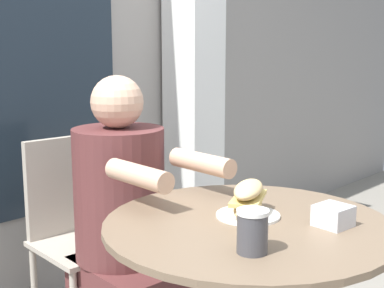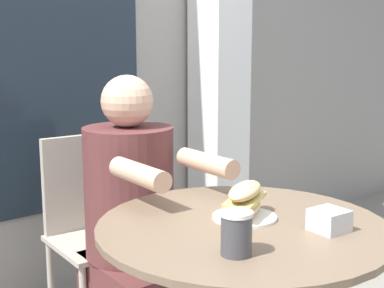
{
  "view_description": "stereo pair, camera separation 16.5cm",
  "coord_description": "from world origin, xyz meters",
  "px_view_note": "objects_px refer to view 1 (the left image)",
  "views": [
    {
      "loc": [
        -1.18,
        -0.9,
        1.25
      ],
      "look_at": [
        0.0,
        0.22,
        0.95
      ],
      "focal_mm": 50.0,
      "sensor_mm": 36.0,
      "label": 1
    },
    {
      "loc": [
        -1.06,
        -1.01,
        1.25
      ],
      "look_at": [
        0.0,
        0.22,
        0.95
      ],
      "focal_mm": 50.0,
      "sensor_mm": 36.0,
      "label": 2
    }
  ],
  "objects_px": {
    "cafe_table": "(247,284)",
    "sandwich_on_plate": "(248,201)",
    "drink_cup": "(252,231)",
    "seated_diner": "(126,248)",
    "diner_chair": "(75,221)"
  },
  "relations": [
    {
      "from": "drink_cup",
      "to": "seated_diner",
      "type": "bearing_deg",
      "value": 73.97
    },
    {
      "from": "cafe_table",
      "to": "sandwich_on_plate",
      "type": "bearing_deg",
      "value": 38.62
    },
    {
      "from": "sandwich_on_plate",
      "to": "diner_chair",
      "type": "bearing_deg",
      "value": 89.46
    },
    {
      "from": "seated_diner",
      "to": "drink_cup",
      "type": "xyz_separation_m",
      "value": [
        -0.22,
        -0.75,
        0.31
      ]
    },
    {
      "from": "seated_diner",
      "to": "sandwich_on_plate",
      "type": "distance_m",
      "value": 0.65
    },
    {
      "from": "cafe_table",
      "to": "diner_chair",
      "type": "relative_size",
      "value": 0.96
    },
    {
      "from": "diner_chair",
      "to": "sandwich_on_plate",
      "type": "xyz_separation_m",
      "value": [
        -0.01,
        -0.92,
        0.28
      ]
    },
    {
      "from": "drink_cup",
      "to": "diner_chair",
      "type": "bearing_deg",
      "value": 78.42
    },
    {
      "from": "seated_diner",
      "to": "diner_chair",
      "type": "bearing_deg",
      "value": -87.45
    },
    {
      "from": "cafe_table",
      "to": "sandwich_on_plate",
      "type": "xyz_separation_m",
      "value": [
        0.04,
        0.03,
        0.24
      ]
    },
    {
      "from": "cafe_table",
      "to": "sandwich_on_plate",
      "type": "height_order",
      "value": "sandwich_on_plate"
    },
    {
      "from": "seated_diner",
      "to": "sandwich_on_plate",
      "type": "height_order",
      "value": "seated_diner"
    },
    {
      "from": "diner_chair",
      "to": "drink_cup",
      "type": "bearing_deg",
      "value": 82.46
    },
    {
      "from": "sandwich_on_plate",
      "to": "drink_cup",
      "type": "bearing_deg",
      "value": -140.29
    },
    {
      "from": "cafe_table",
      "to": "drink_cup",
      "type": "bearing_deg",
      "value": -140.06
    }
  ]
}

